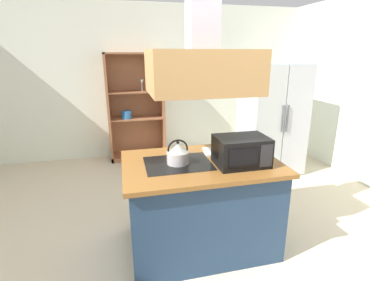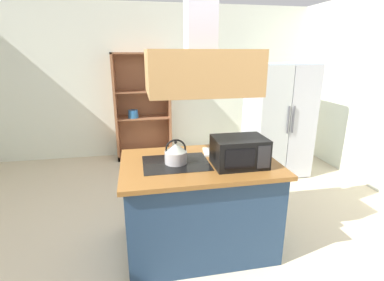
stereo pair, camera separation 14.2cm
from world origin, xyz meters
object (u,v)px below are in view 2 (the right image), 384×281
(refrigerator, at_px, (278,120))
(microwave, at_px, (239,152))
(kettle, at_px, (176,153))
(cutting_board, at_px, (220,152))
(dish_cabinet, at_px, (143,112))

(refrigerator, xyz_separation_m, microwave, (-1.29, -1.78, 0.17))
(kettle, height_order, cutting_board, kettle)
(refrigerator, distance_m, dish_cabinet, 2.35)
(dish_cabinet, relative_size, kettle, 8.25)
(dish_cabinet, distance_m, kettle, 2.77)
(microwave, bearing_deg, dish_cabinet, 104.74)
(kettle, distance_m, cutting_board, 0.53)
(cutting_board, height_order, microwave, microwave)
(refrigerator, relative_size, dish_cabinet, 0.92)
(dish_cabinet, bearing_deg, cutting_board, -74.62)
(refrigerator, distance_m, kettle, 2.46)
(refrigerator, relative_size, cutting_board, 5.08)
(refrigerator, height_order, dish_cabinet, dish_cabinet)
(kettle, height_order, microwave, microwave)
(cutting_board, distance_m, microwave, 0.39)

